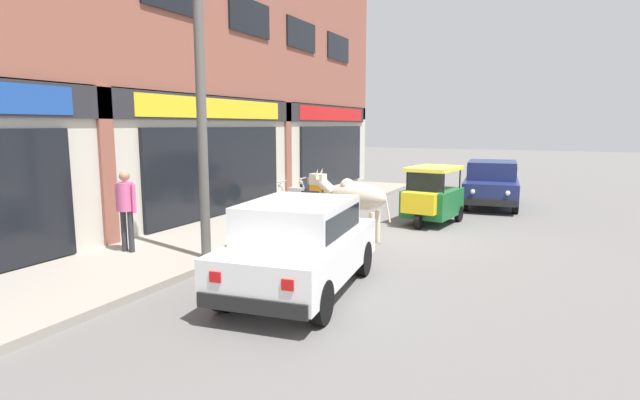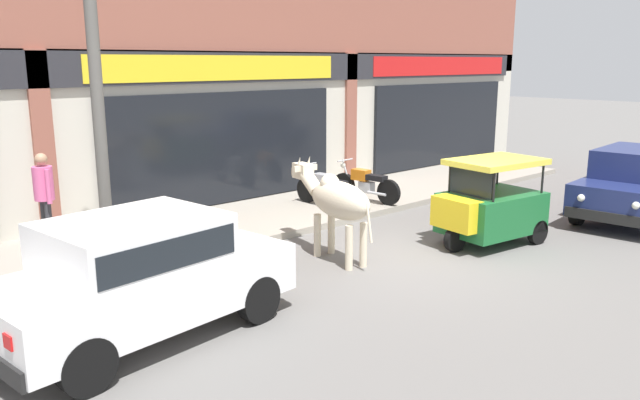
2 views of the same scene
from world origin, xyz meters
name	(u,v)px [view 1 (image 1 of 2)]	position (x,y,z in m)	size (l,w,h in m)	color
ground_plane	(394,236)	(0.00, 0.00, 0.00)	(90.00, 90.00, 0.00)	#605E5B
sidewalk	(264,221)	(0.00, 3.61, 0.06)	(19.00, 2.83, 0.13)	gray
shop_building	(208,51)	(0.00, 5.28, 4.57)	(23.00, 1.40, 9.56)	#8E5142
cow	(354,197)	(-0.80, 0.72, 1.01)	(0.72, 2.15, 1.61)	beige
car_0	(491,181)	(5.56, -1.52, 0.81)	(3.72, 1.93, 1.46)	black
car_1	(300,241)	(-4.52, 0.15, 0.81)	(3.74, 2.00, 1.46)	black
auto_rickshaw	(431,199)	(1.82, -0.45, 0.66)	(2.07, 1.38, 1.52)	black
motorcycle_0	(301,199)	(1.31, 3.19, 0.52)	(0.52, 1.81, 0.88)	black
motorcycle_1	(321,195)	(2.35, 3.04, 0.52)	(0.52, 1.81, 0.88)	black
pedestrian	(126,202)	(-4.18, 4.17, 1.11)	(0.32, 0.50, 1.60)	#2D2D33
utility_pole	(201,93)	(-3.87, 2.50, 3.18)	(0.18, 0.18, 6.09)	#595651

